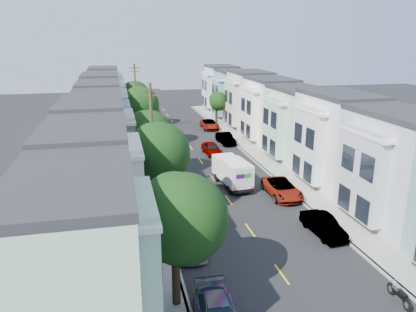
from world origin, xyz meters
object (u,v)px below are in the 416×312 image
Objects in this scene: fedex_truck at (232,171)px; lead_sedan at (212,149)px; parked_left_b at (189,238)px; parked_left_c at (172,194)px; motorcycle at (399,294)px; tree_e at (135,96)px; tree_d at (140,105)px; utility_pole_far at (136,99)px; parked_right_b at (282,189)px; tree_far_r at (218,102)px; parked_right_c at (226,139)px; parked_right_d at (209,124)px; parked_right_a at (323,226)px; utility_pole_near at (152,142)px; parked_left_d at (158,157)px; tree_b at (158,154)px; tree_a at (180,219)px; tree_c at (148,134)px.

fedex_truck is 1.22× the size of lead_sedan.
parked_left_b is 0.95× the size of parked_left_c.
motorcycle is at bearing -87.67° from lead_sedan.
motorcycle is at bearing -76.59° from tree_e.
tree_d is 9.02m from utility_pole_far.
parked_right_b is (3.02, -14.67, -0.00)m from lead_sedan.
utility_pole_far reaches higher than tree_far_r.
tree_d is at bearing 147.01° from lead_sedan.
parked_right_c reaches higher than parked_right_d.
tree_e is 1.37× the size of parked_left_c.
parked_left_c is (-6.78, -13.82, 0.00)m from lead_sedan.
tree_d is 29.46m from parked_right_a.
fedex_truck is at bearing 64.97° from parked_left_b.
lead_sedan is 15.39m from parked_left_c.
parked_left_d is at bearing 82.31° from utility_pole_near.
tree_d is 1.55× the size of parked_right_d.
fedex_truck reaches higher than motorcycle.
parked_left_d is at bearing -78.05° from tree_d.
parked_right_d is (11.20, 9.73, -4.91)m from tree_d.
tree_d is 1.49× the size of parked_right_b.
tree_b is 30.72m from utility_pole_far.
tree_a reaches higher than lead_sedan.
parked_right_b is at bearing -70.85° from tree_e.
parked_right_c is 34.91m from motorcycle.
tree_a is 1.71× the size of parked_right_a.
lead_sedan is 0.89× the size of parked_right_d.
lead_sedan is 1.04× the size of parked_left_d.
parked_left_c reaches higher than parked_right_d.
tree_b is 1.44× the size of parked_left_c.
tree_a reaches higher than fedex_truck.
tree_d reaches higher than parked_left_b.
tree_c is 24.89m from tree_e.
utility_pole_near is (0.00, -16.99, -0.48)m from tree_d.
tree_far_r reaches higher than parked_left_b.
fedex_truck is at bearing 38.67° from tree_b.
tree_a is 3.45× the size of motorcycle.
tree_d is 37.00m from motorcycle.
utility_pole_far is 1.96× the size of parked_left_b.
parked_right_c is at bearing 94.43° from motorcycle.
lead_sedan is 7.08m from parked_left_d.
tree_e is 20.18m from parked_left_d.
parked_left_b is at bearing -125.23° from fedex_truck.
tree_c reaches higher than parked_left_b.
tree_c is 3.30× the size of motorcycle.
parked_right_c is (9.80, 6.72, 0.08)m from parked_left_d.
lead_sedan is at bearing 73.66° from tree_a.
fedex_truck is (7.58, 1.35, -3.65)m from utility_pole_near.
utility_pole_near reaches higher than fedex_truck.
tree_e is at bearing 175.94° from tree_far_r.
tree_far_r reaches higher than motorcycle.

